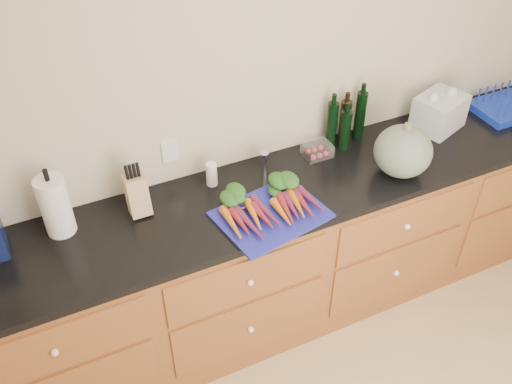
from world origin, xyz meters
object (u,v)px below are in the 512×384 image
knife_block (137,195)px  dish_rack (505,106)px  squash (403,151)px  tomato_box (317,150)px  cutting_board (271,215)px  carrots (267,204)px  paper_towel (55,206)px

knife_block → dish_rack: 2.23m
squash → tomato_box: (-0.31, 0.31, -0.10)m
squash → dish_rack: size_ratio=0.82×
knife_block → dish_rack: size_ratio=0.54×
cutting_board → tomato_box: size_ratio=3.38×
knife_block → tomato_box: (0.99, 0.03, -0.06)m
carrots → knife_block: (-0.55, 0.26, 0.06)m
paper_towel → knife_block: 0.37m
carrots → tomato_box: bearing=33.2°
paper_towel → tomato_box: size_ratio=2.03×
carrots → paper_towel: paper_towel is taller
knife_block → tomato_box: bearing=1.7°
knife_block → tomato_box: size_ratio=1.33×
squash → tomato_box: size_ratio=2.02×
tomato_box → dish_rack: (1.24, -0.09, 0.00)m
paper_towel → knife_block: paper_towel is taller
cutting_board → squash: bearing=1.6°
carrots → paper_towel: (-0.91, 0.28, 0.11)m
tomato_box → dish_rack: dish_rack is taller
cutting_board → carrots: size_ratio=1.13×
cutting_board → carrots: carrots is taller
knife_block → tomato_box: 0.99m
cutting_board → tomato_box: (0.44, 0.33, 0.03)m
tomato_box → cutting_board: bearing=-143.1°
carrots → squash: (0.75, -0.02, 0.09)m
carrots → squash: 0.76m
cutting_board → squash: size_ratio=1.67×
tomato_box → paper_towel: bearing=-179.6°
paper_towel → knife_block: bearing=-3.2°
paper_towel → dish_rack: 2.59m
paper_towel → tomato_box: paper_towel is taller
squash → knife_block: 1.33m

